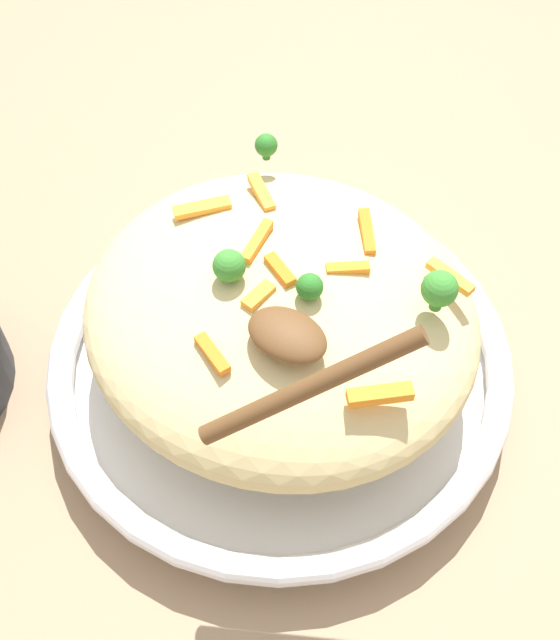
{
  "coord_description": "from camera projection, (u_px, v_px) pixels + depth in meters",
  "views": [
    {
      "loc": [
        -0.2,
        0.3,
        0.57
      ],
      "look_at": [
        0.0,
        0.0,
        0.09
      ],
      "focal_mm": 44.38,
      "sensor_mm": 36.0,
      "label": 1
    }
  ],
  "objects": [
    {
      "name": "carrot_piece_3",
      "position": [
        261.0,
        193.0,
        0.61
      ],
      "size": [
        0.04,
        0.03,
        0.01
      ],
      "primitive_type": "cube",
      "rotation": [
        0.0,
        0.0,
        2.53
      ],
      "color": "orange",
      "rests_on": "pasta_mound"
    },
    {
      "name": "carrot_piece_7",
      "position": [
        262.0,
        298.0,
        0.54
      ],
      "size": [
        0.01,
        0.03,
        0.01
      ],
      "primitive_type": "cube",
      "rotation": [
        0.0,
        0.0,
        4.6
      ],
      "color": "orange",
      "rests_on": "pasta_mound"
    },
    {
      "name": "serving_bowl",
      "position": [
        280.0,
        363.0,
        0.65
      ],
      "size": [
        0.37,
        0.37,
        0.05
      ],
      "color": "silver",
      "rests_on": "ground_plane"
    },
    {
      "name": "broccoli_floret_1",
      "position": [
        229.0,
        266.0,
        0.54
      ],
      "size": [
        0.02,
        0.02,
        0.03
      ],
      "color": "#377928",
      "rests_on": "pasta_mound"
    },
    {
      "name": "carrot_piece_1",
      "position": [
        202.0,
        208.0,
        0.6
      ],
      "size": [
        0.04,
        0.04,
        0.01
      ],
      "primitive_type": "cube",
      "rotation": [
        0.0,
        0.0,
        4.02
      ],
      "color": "orange",
      "rests_on": "pasta_mound"
    },
    {
      "name": "carrot_piece_8",
      "position": [
        257.0,
        241.0,
        0.57
      ],
      "size": [
        0.01,
        0.04,
        0.01
      ],
      "primitive_type": "cube",
      "rotation": [
        0.0,
        0.0,
        4.89
      ],
      "color": "orange",
      "rests_on": "pasta_mound"
    },
    {
      "name": "ground_plane",
      "position": [
        280.0,
        380.0,
        0.67
      ],
      "size": [
        2.4,
        2.4,
        0.0
      ],
      "primitive_type": "plane",
      "color": "#9E7F60"
    },
    {
      "name": "carrot_piece_0",
      "position": [
        280.0,
        274.0,
        0.55
      ],
      "size": [
        0.03,
        0.02,
        0.01
      ],
      "primitive_type": "cube",
      "rotation": [
        0.0,
        0.0,
        5.87
      ],
      "color": "orange",
      "rests_on": "pasta_mound"
    },
    {
      "name": "broccoli_floret_3",
      "position": [
        266.0,
        146.0,
        0.63
      ],
      "size": [
        0.02,
        0.02,
        0.02
      ],
      "color": "#296820",
      "rests_on": "pasta_mound"
    },
    {
      "name": "carrot_piece_6",
      "position": [
        380.0,
        395.0,
        0.5
      ],
      "size": [
        0.04,
        0.04,
        0.01
      ],
      "primitive_type": "cube",
      "rotation": [
        0.0,
        0.0,
        0.74
      ],
      "color": "orange",
      "rests_on": "pasta_mound"
    },
    {
      "name": "carrot_piece_9",
      "position": [
        348.0,
        269.0,
        0.56
      ],
      "size": [
        0.03,
        0.03,
        0.01
      ],
      "primitive_type": "cube",
      "rotation": [
        0.0,
        0.0,
        0.67
      ],
      "color": "orange",
      "rests_on": "pasta_mound"
    },
    {
      "name": "broccoli_floret_0",
      "position": [
        310.0,
        287.0,
        0.54
      ],
      "size": [
        0.02,
        0.02,
        0.02
      ],
      "color": "#296820",
      "rests_on": "pasta_mound"
    },
    {
      "name": "pasta_mound",
      "position": [
        280.0,
        313.0,
        0.59
      ],
      "size": [
        0.3,
        0.28,
        0.1
      ],
      "primitive_type": "ellipsoid",
      "color": "#DBC689",
      "rests_on": "serving_bowl"
    },
    {
      "name": "serving_spoon",
      "position": [
        294.0,
        351.0,
        0.49
      ],
      "size": [
        0.12,
        0.12,
        0.09
      ],
      "color": "brown",
      "rests_on": "pasta_mound"
    },
    {
      "name": "carrot_piece_5",
      "position": [
        367.0,
        232.0,
        0.58
      ],
      "size": [
        0.03,
        0.04,
        0.01
      ],
      "primitive_type": "cube",
      "rotation": [
        0.0,
        0.0,
        2.22
      ],
      "color": "orange",
      "rests_on": "pasta_mound"
    },
    {
      "name": "carrot_piece_2",
      "position": [
        211.0,
        353.0,
        0.52
      ],
      "size": [
        0.03,
        0.02,
        0.01
      ],
      "primitive_type": "cube",
      "rotation": [
        0.0,
        0.0,
        2.75
      ],
      "color": "orange",
      "rests_on": "pasta_mound"
    },
    {
      "name": "carrot_piece_4",
      "position": [
        450.0,
        277.0,
        0.56
      ],
      "size": [
        0.04,
        0.02,
        0.01
      ],
      "primitive_type": "cube",
      "rotation": [
        0.0,
        0.0,
        6.07
      ],
      "color": "orange",
      "rests_on": "pasta_mound"
    },
    {
      "name": "broccoli_floret_2",
      "position": [
        439.0,
        289.0,
        0.53
      ],
      "size": [
        0.03,
        0.03,
        0.03
      ],
      "color": "#377928",
      "rests_on": "pasta_mound"
    }
  ]
}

